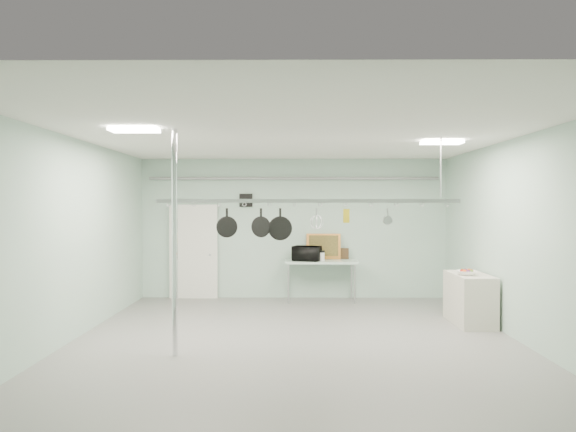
{
  "coord_description": "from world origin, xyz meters",
  "views": [
    {
      "loc": [
        -0.06,
        -7.8,
        2.12
      ],
      "look_at": [
        -0.11,
        1.0,
        1.95
      ],
      "focal_mm": 32.0,
      "sensor_mm": 36.0,
      "label": 1
    }
  ],
  "objects_px": {
    "microwave": "(307,253)",
    "skillet_right": "(280,225)",
    "coffee_canister": "(322,257)",
    "skillet_left": "(227,222)",
    "side_cabinet": "(470,299)",
    "fruit_bowl": "(467,273)",
    "chrome_pole": "(175,243)",
    "prep_table": "(321,264)",
    "pot_rack": "(308,199)",
    "skillet_mid": "(261,222)"
  },
  "relations": [
    {
      "from": "pot_rack",
      "to": "microwave",
      "type": "distance_m",
      "value": 3.42
    },
    {
      "from": "prep_table",
      "to": "skillet_right",
      "type": "bearing_deg",
      "value": -104.16
    },
    {
      "from": "chrome_pole",
      "to": "prep_table",
      "type": "distance_m",
      "value": 4.85
    },
    {
      "from": "prep_table",
      "to": "skillet_mid",
      "type": "height_order",
      "value": "skillet_mid"
    },
    {
      "from": "fruit_bowl",
      "to": "skillet_right",
      "type": "height_order",
      "value": "skillet_right"
    },
    {
      "from": "chrome_pole",
      "to": "pot_rack",
      "type": "relative_size",
      "value": 0.67
    },
    {
      "from": "side_cabinet",
      "to": "skillet_left",
      "type": "height_order",
      "value": "skillet_left"
    },
    {
      "from": "chrome_pole",
      "to": "skillet_right",
      "type": "relative_size",
      "value": 6.19
    },
    {
      "from": "fruit_bowl",
      "to": "coffee_canister",
      "type": "bearing_deg",
      "value": 136.4
    },
    {
      "from": "coffee_canister",
      "to": "skillet_mid",
      "type": "distance_m",
      "value": 3.52
    },
    {
      "from": "skillet_mid",
      "to": "microwave",
      "type": "bearing_deg",
      "value": 96.43
    },
    {
      "from": "fruit_bowl",
      "to": "skillet_left",
      "type": "distance_m",
      "value": 4.31
    },
    {
      "from": "coffee_canister",
      "to": "microwave",
      "type": "bearing_deg",
      "value": 179.04
    },
    {
      "from": "coffee_canister",
      "to": "skillet_right",
      "type": "relative_size",
      "value": 0.37
    },
    {
      "from": "microwave",
      "to": "skillet_left",
      "type": "xyz_separation_m",
      "value": [
        -1.37,
        -3.22,
        0.8
      ]
    },
    {
      "from": "microwave",
      "to": "skillet_mid",
      "type": "bearing_deg",
      "value": 95.17
    },
    {
      "from": "microwave",
      "to": "coffee_canister",
      "type": "bearing_deg",
      "value": -161.34
    },
    {
      "from": "fruit_bowl",
      "to": "skillet_mid",
      "type": "relative_size",
      "value": 0.76
    },
    {
      "from": "microwave",
      "to": "skillet_left",
      "type": "distance_m",
      "value": 3.58
    },
    {
      "from": "microwave",
      "to": "coffee_canister",
      "type": "xyz_separation_m",
      "value": [
        0.32,
        -0.01,
        -0.07
      ]
    },
    {
      "from": "chrome_pole",
      "to": "skillet_mid",
      "type": "xyz_separation_m",
      "value": [
        1.16,
        0.9,
        0.26
      ]
    },
    {
      "from": "coffee_canister",
      "to": "skillet_right",
      "type": "height_order",
      "value": "skillet_right"
    },
    {
      "from": "fruit_bowl",
      "to": "skillet_right",
      "type": "bearing_deg",
      "value": -164.41
    },
    {
      "from": "skillet_left",
      "to": "side_cabinet",
      "type": "bearing_deg",
      "value": -2.51
    },
    {
      "from": "side_cabinet",
      "to": "fruit_bowl",
      "type": "xyz_separation_m",
      "value": [
        -0.12,
        -0.19,
        0.49
      ]
    },
    {
      "from": "fruit_bowl",
      "to": "skillet_left",
      "type": "height_order",
      "value": "skillet_left"
    },
    {
      "from": "fruit_bowl",
      "to": "prep_table",
      "type": "bearing_deg",
      "value": 135.48
    },
    {
      "from": "pot_rack",
      "to": "skillet_left",
      "type": "distance_m",
      "value": 1.33
    },
    {
      "from": "skillet_right",
      "to": "skillet_mid",
      "type": "bearing_deg",
      "value": 169.84
    },
    {
      "from": "chrome_pole",
      "to": "pot_rack",
      "type": "height_order",
      "value": "chrome_pole"
    },
    {
      "from": "skillet_right",
      "to": "coffee_canister",
      "type": "bearing_deg",
      "value": 65.04
    },
    {
      "from": "side_cabinet",
      "to": "skillet_mid",
      "type": "xyz_separation_m",
      "value": [
        -3.69,
        -1.1,
        1.41
      ]
    },
    {
      "from": "prep_table",
      "to": "microwave",
      "type": "height_order",
      "value": "microwave"
    },
    {
      "from": "prep_table",
      "to": "fruit_bowl",
      "type": "relative_size",
      "value": 4.72
    },
    {
      "from": "fruit_bowl",
      "to": "microwave",
      "type": "bearing_deg",
      "value": 139.92
    },
    {
      "from": "microwave",
      "to": "skillet_right",
      "type": "bearing_deg",
      "value": 100.37
    },
    {
      "from": "chrome_pole",
      "to": "side_cabinet",
      "type": "relative_size",
      "value": 2.67
    },
    {
      "from": "prep_table",
      "to": "fruit_bowl",
      "type": "bearing_deg",
      "value": -44.52
    },
    {
      "from": "microwave",
      "to": "skillet_right",
      "type": "height_order",
      "value": "skillet_right"
    },
    {
      "from": "microwave",
      "to": "fruit_bowl",
      "type": "bearing_deg",
      "value": 159.54
    },
    {
      "from": "coffee_canister",
      "to": "skillet_left",
      "type": "relative_size",
      "value": 0.43
    },
    {
      "from": "microwave",
      "to": "skillet_left",
      "type": "height_order",
      "value": "skillet_left"
    },
    {
      "from": "coffee_canister",
      "to": "fruit_bowl",
      "type": "relative_size",
      "value": 0.56
    },
    {
      "from": "fruit_bowl",
      "to": "side_cabinet",
      "type": "bearing_deg",
      "value": 57.68
    },
    {
      "from": "chrome_pole",
      "to": "side_cabinet",
      "type": "height_order",
      "value": "chrome_pole"
    },
    {
      "from": "side_cabinet",
      "to": "skillet_mid",
      "type": "bearing_deg",
      "value": -163.39
    },
    {
      "from": "prep_table",
      "to": "pot_rack",
      "type": "bearing_deg",
      "value": -96.91
    },
    {
      "from": "prep_table",
      "to": "microwave",
      "type": "relative_size",
      "value": 2.72
    },
    {
      "from": "chrome_pole",
      "to": "fruit_bowl",
      "type": "distance_m",
      "value": 5.11
    },
    {
      "from": "fruit_bowl",
      "to": "skillet_mid",
      "type": "distance_m",
      "value": 3.8
    }
  ]
}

